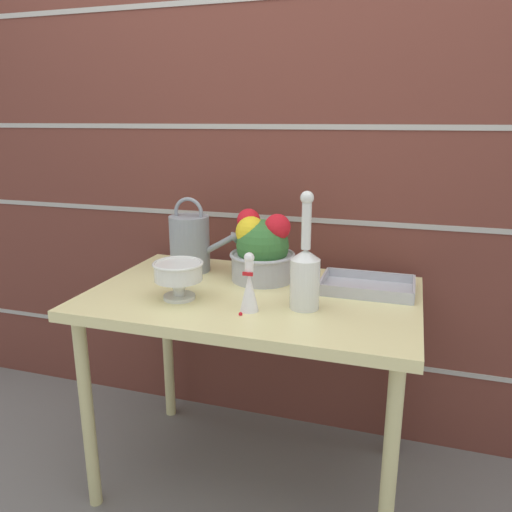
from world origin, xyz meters
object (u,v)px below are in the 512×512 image
figurine_vase (249,287)px  crystal_pedestal_bowl (178,274)px  watering_can (191,242)px  glass_decanter (305,272)px  wire_tray (367,288)px  flower_planter (262,250)px

figurine_vase → crystal_pedestal_bowl: bearing=172.8°
watering_can → crystal_pedestal_bowl: 0.32m
watering_can → glass_decanter: glass_decanter is taller
figurine_vase → wire_tray: bearing=42.2°
wire_tray → flower_planter: bearing=178.7°
watering_can → flower_planter: (0.29, -0.03, 0.00)m
figurine_vase → glass_decanter: bearing=24.8°
flower_planter → figurine_vase: 0.31m
wire_tray → crystal_pedestal_bowl: bearing=-155.4°
crystal_pedestal_bowl → flower_planter: 0.34m
watering_can → glass_decanter: size_ratio=0.81×
flower_planter → watering_can: bearing=174.9°
watering_can → wire_tray: 0.68m
watering_can → figurine_vase: watering_can is taller
crystal_pedestal_bowl → figurine_vase: (0.25, -0.03, -0.01)m
watering_can → wire_tray: size_ratio=0.95×
flower_planter → wire_tray: flower_planter is taller
watering_can → crystal_pedestal_bowl: watering_can is taller
crystal_pedestal_bowl → wire_tray: (0.58, 0.27, -0.08)m
flower_planter → glass_decanter: glass_decanter is taller
crystal_pedestal_bowl → glass_decanter: (0.41, 0.04, 0.03)m
watering_can → figurine_vase: bearing=-43.9°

